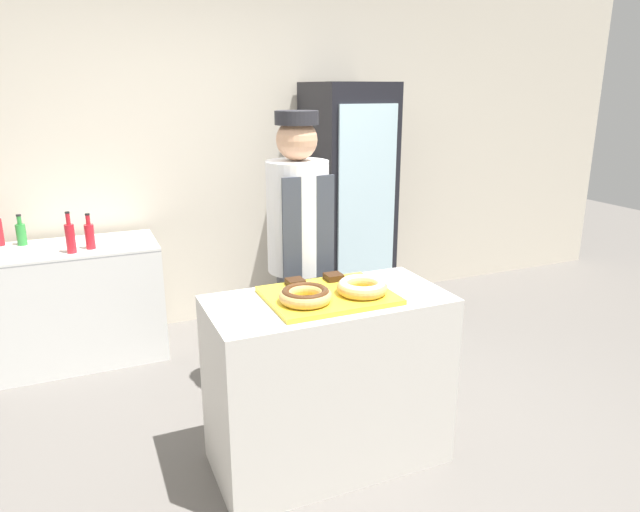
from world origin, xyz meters
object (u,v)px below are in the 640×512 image
at_px(donut_chocolate_glaze, 305,295).
at_px(bottle_red, 90,235).
at_px(bottle_green, 21,233).
at_px(bottle_red_b_b, 70,237).
at_px(brownie_back_right, 334,277).
at_px(brownie_back_left, 295,282).
at_px(beverage_fridge, 347,204).
at_px(baker_person, 299,255).
at_px(chest_freezer, 80,302).
at_px(serving_tray, 328,296).
at_px(donut_light_glaze, 362,286).

xyz_separation_m(donut_chocolate_glaze, bottle_red, (-0.85, 1.69, -0.03)).
distance_m(bottle_green, bottle_red_b_b, 0.46).
bearing_deg(donut_chocolate_glaze, brownie_back_right, 43.25).
relative_size(donut_chocolate_glaze, bottle_green, 1.15).
xyz_separation_m(brownie_back_left, beverage_fridge, (1.05, 1.56, 0.02)).
height_order(donut_chocolate_glaze, baker_person, baker_person).
height_order(chest_freezer, bottle_red_b_b, bottle_red_b_b).
distance_m(donut_chocolate_glaze, bottle_green, 2.34).
distance_m(donut_chocolate_glaze, bottle_red, 1.89).
relative_size(brownie_back_right, baker_person, 0.05).
bearing_deg(bottle_red, bottle_red_b_b, -154.32).
relative_size(baker_person, bottle_red, 7.23).
bearing_deg(serving_tray, baker_person, 82.05).
distance_m(brownie_back_left, baker_person, 0.47).
bearing_deg(donut_light_glaze, bottle_red, 123.86).
xyz_separation_m(donut_chocolate_glaze, baker_person, (0.23, 0.67, -0.02)).
distance_m(brownie_back_right, bottle_red, 1.82).
bearing_deg(bottle_red, brownie_back_right, -53.10).
distance_m(serving_tray, brownie_back_left, 0.20).
bearing_deg(bottle_green, serving_tray, -53.51).
xyz_separation_m(donut_light_glaze, baker_person, (-0.06, 0.67, -0.02)).
bearing_deg(brownie_back_right, donut_light_glaze, -80.19).
bearing_deg(beverage_fridge, bottle_red_b_b, -175.40).
xyz_separation_m(donut_chocolate_glaze, bottle_green, (-1.27, 1.97, -0.04)).
relative_size(serving_tray, donut_light_glaze, 2.41).
height_order(bottle_green, bottle_red_b_b, bottle_red_b_b).
distance_m(brownie_back_right, bottle_green, 2.31).
distance_m(baker_person, beverage_fridge, 1.42).
xyz_separation_m(donut_light_glaze, bottle_red, (-1.13, 1.69, -0.03)).
bearing_deg(serving_tray, bottle_green, 126.49).
height_order(brownie_back_right, bottle_red_b_b, bottle_red_b_b).
relative_size(bottle_green, bottle_red, 0.89).
height_order(serving_tray, bottle_green, bottle_green).
bearing_deg(chest_freezer, beverage_fridge, -0.19).
relative_size(serving_tray, brownie_back_left, 6.98).
xyz_separation_m(baker_person, beverage_fridge, (0.86, 1.13, 0.02)).
bearing_deg(brownie_back_left, beverage_fridge, 56.23).
xyz_separation_m(donut_chocolate_glaze, brownie_back_left, (0.04, 0.23, -0.02)).
bearing_deg(serving_tray, donut_light_glaze, -24.81).
relative_size(chest_freezer, bottle_red, 4.53).
bearing_deg(brownie_back_left, serving_tray, -58.08).
relative_size(serving_tray, bottle_red_b_b, 2.15).
xyz_separation_m(brownie_back_left, chest_freezer, (-1.00, 1.57, -0.51)).
bearing_deg(donut_chocolate_glaze, chest_freezer, 118.00).
xyz_separation_m(baker_person, bottle_red_b_b, (-1.19, 0.96, 0.00)).
bearing_deg(bottle_red_b_b, beverage_fridge, 4.60).
xyz_separation_m(donut_chocolate_glaze, donut_light_glaze, (0.29, 0.00, 0.00)).
relative_size(donut_chocolate_glaze, bottle_red, 1.01).
bearing_deg(brownie_back_right, donut_chocolate_glaze, -136.75).
bearing_deg(baker_person, brownie_back_left, -113.35).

